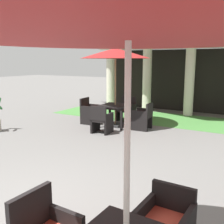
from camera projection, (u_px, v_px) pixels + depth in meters
name	position (u px, v px, depth m)	size (l,w,h in m)	color
ground_plane	(24.00, 224.00, 3.72)	(60.00, 60.00, 0.00)	slate
background_pavilion	(193.00, 33.00, 10.67)	(8.65, 2.94, 4.34)	beige
lawn_strip	(179.00, 120.00, 10.19)	(10.45, 2.46, 0.01)	#47843D
patio_umbrella_near_foreground	(129.00, 11.00, 1.85)	(2.69, 2.69, 2.84)	#2D2D2D
patio_table_mid_left	(115.00, 108.00, 9.20)	(0.96, 0.96, 0.75)	black
patio_umbrella_mid_left	(115.00, 54.00, 8.86)	(2.35, 2.35, 2.70)	#2D2D2D
patio_chair_mid_left_east	(143.00, 117.00, 8.81)	(0.59, 0.61, 0.88)	black
patio_chair_mid_left_west	(90.00, 112.00, 9.68)	(0.61, 0.62, 0.91)	black
patio_chair_mid_left_south	(101.00, 120.00, 8.36)	(0.59, 0.57, 0.87)	black
patio_chair_mid_left_north	(127.00, 110.00, 10.14)	(0.66, 0.56, 0.89)	black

